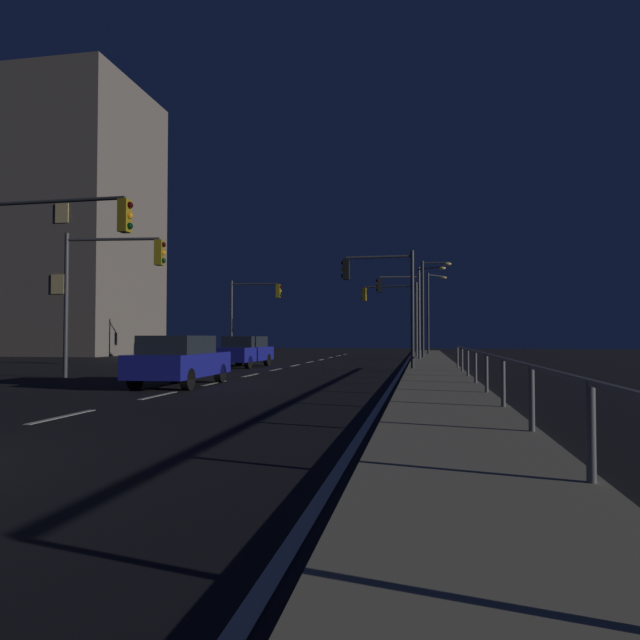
# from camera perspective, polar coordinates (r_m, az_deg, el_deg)

# --- Properties ---
(ground_plane) EXTENTS (112.00, 112.00, 0.00)m
(ground_plane) POSITION_cam_1_polar(r_m,az_deg,el_deg) (23.37, -6.65, -5.46)
(ground_plane) COLOR black
(ground_plane) RESTS_ON ground
(sidewalk_right) EXTENTS (2.42, 77.00, 0.14)m
(sidewalk_right) POSITION_cam_1_polar(r_m,az_deg,el_deg) (22.36, 11.62, -5.43)
(sidewalk_right) COLOR gray
(sidewalk_right) RESTS_ON ground
(lane_markings_center) EXTENTS (0.14, 50.00, 0.01)m
(lane_markings_center) POSITION_cam_1_polar(r_m,az_deg,el_deg) (26.73, -4.46, -4.99)
(lane_markings_center) COLOR silver
(lane_markings_center) RESTS_ON ground
(lane_edge_line) EXTENTS (0.14, 53.00, 0.01)m
(lane_edge_line) POSITION_cam_1_polar(r_m,az_deg,el_deg) (27.37, 8.30, -4.90)
(lane_edge_line) COLOR silver
(lane_edge_line) RESTS_ON ground
(car) EXTENTS (1.93, 4.44, 1.57)m
(car) POSITION_cam_1_polar(r_m,az_deg,el_deg) (18.24, -13.90, -3.89)
(car) COLOR navy
(car) RESTS_ON ground
(car_oncoming) EXTENTS (2.06, 4.50, 1.57)m
(car_oncoming) POSITION_cam_1_polar(r_m,az_deg,el_deg) (29.27, -7.66, -3.10)
(car_oncoming) COLOR navy
(car_oncoming) RESTS_ON ground
(traffic_light_far_center) EXTENTS (4.15, 0.82, 5.34)m
(traffic_light_far_center) POSITION_cam_1_polar(r_m,az_deg,el_deg) (41.67, 7.23, 1.57)
(traffic_light_far_center) COLOR #4C4C51
(traffic_light_far_center) RESTS_ON sidewalk_right
(traffic_light_far_left) EXTENTS (3.74, 0.41, 5.57)m
(traffic_light_far_left) POSITION_cam_1_polar(r_m,az_deg,el_deg) (40.71, -6.78, 1.63)
(traffic_light_far_left) COLOR #38383D
(traffic_light_far_left) RESTS_ON ground
(traffic_light_mid_left) EXTENTS (2.83, 0.54, 5.50)m
(traffic_light_mid_left) POSITION_cam_1_polar(r_m,az_deg,el_deg) (36.76, 8.15, 2.06)
(traffic_light_mid_left) COLOR #4C4C51
(traffic_light_mid_left) RESTS_ON sidewalk_right
(traffic_light_near_left) EXTENTS (5.05, 0.34, 5.78)m
(traffic_light_near_left) POSITION_cam_1_polar(r_m,az_deg,el_deg) (18.73, -26.01, 6.41)
(traffic_light_near_left) COLOR #38383D
(traffic_light_near_left) RESTS_ON ground
(traffic_light_near_right) EXTENTS (3.31, 0.35, 5.26)m
(traffic_light_near_right) POSITION_cam_1_polar(r_m,az_deg,el_deg) (25.73, 6.15, 3.38)
(traffic_light_near_right) COLOR #2D3033
(traffic_light_near_right) RESTS_ON sidewalk_right
(traffic_light_overhead_east) EXTENTS (3.89, 0.67, 5.46)m
(traffic_light_overhead_east) POSITION_cam_1_polar(r_m,az_deg,el_deg) (22.81, -20.46, 4.21)
(traffic_light_overhead_east) COLOR #38383D
(traffic_light_overhead_east) RESTS_ON ground
(street_lamp_median) EXTENTS (1.71, 2.01, 6.77)m
(street_lamp_median) POSITION_cam_1_polar(r_m,az_deg,el_deg) (48.53, 11.13, 1.56)
(street_lamp_median) COLOR #2D3033
(street_lamp_median) RESTS_ON sidewalk_right
(street_lamp_far_end) EXTENTS (2.04, 0.36, 6.65)m
(street_lamp_far_end) POSITION_cam_1_polar(r_m,az_deg,el_deg) (39.72, 10.77, 2.13)
(street_lamp_far_end) COLOR #2D3033
(street_lamp_far_end) RESTS_ON sidewalk_right
(street_lamp_across_street) EXTENTS (2.12, 1.35, 6.92)m
(street_lamp_across_street) POSITION_cam_1_polar(r_m,az_deg,el_deg) (45.21, 10.37, 1.89)
(street_lamp_across_street) COLOR #4C4C51
(street_lamp_across_street) RESTS_ON sidewalk_right
(barrier_fence) EXTENTS (0.09, 24.04, 0.98)m
(barrier_fence) POSITION_cam_1_polar(r_m,az_deg,el_deg) (14.88, 16.38, -4.15)
(barrier_fence) COLOR #59595E
(barrier_fence) RESTS_ON sidewalk_right
(building_distant) EXTENTS (15.43, 12.17, 23.58)m
(building_distant) POSITION_cam_1_polar(r_m,az_deg,el_deg) (56.51, -24.99, 8.89)
(building_distant) COLOR #6B6056
(building_distant) RESTS_ON ground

